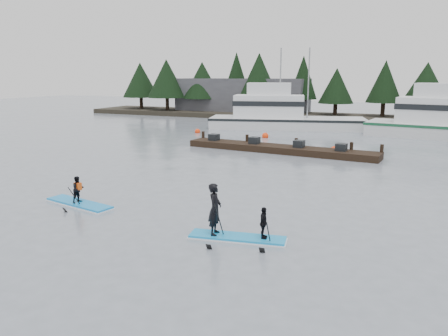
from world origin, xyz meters
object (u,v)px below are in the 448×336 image
at_px(paddleboard_duo, 231,220).
at_px(fishing_boat_large, 282,122).
at_px(floating_dock, 279,149).
at_px(paddleboard_solo, 79,197).

bearing_deg(paddleboard_duo, fishing_boat_large, 93.29).
xyz_separation_m(fishing_boat_large, floating_dock, (3.86, -13.88, -0.44)).
bearing_deg(fishing_boat_large, floating_dock, -89.35).
height_order(fishing_boat_large, paddleboard_duo, fishing_boat_large).
relative_size(paddleboard_solo, paddleboard_duo, 1.05).
xyz_separation_m(paddleboard_solo, paddleboard_duo, (7.59, -1.00, 0.32)).
relative_size(fishing_boat_large, paddleboard_solo, 4.60).
bearing_deg(floating_dock, paddleboard_duo, -73.58).
bearing_deg(floating_dock, fishing_boat_large, 110.70).
height_order(floating_dock, paddleboard_solo, paddleboard_solo).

